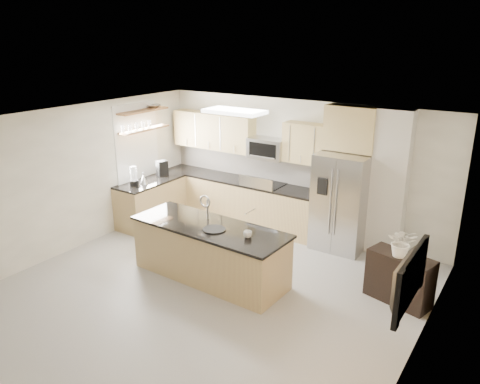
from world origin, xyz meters
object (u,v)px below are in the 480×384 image
Objects in this scene: bowl at (154,106)px; television at (400,277)px; kettle at (143,179)px; blender at (134,178)px; flower_vase at (403,235)px; range at (263,205)px; cup at (248,234)px; microwave at (267,148)px; coffee_maker at (162,169)px; platter at (214,229)px; credenza at (399,278)px; refrigerator at (341,202)px; island at (210,251)px.

bowl is 6.35m from television.
blender is at bearing -103.36° from kettle.
flower_vase is (5.17, 0.12, -0.01)m from blender.
cup is at bearing -64.50° from range.
microwave is 0.71× the size of television.
flower_vase is (5.19, -0.71, 0.00)m from coffee_maker.
bowl reaches higher than cup.
blender reaches higher than cup.
microwave is 2.13× the size of platter.
kettle reaches higher than credenza.
coffee_maker is at bearing 96.44° from kettle.
refrigerator is 1.96m from flower_vase.
island is 2.64m from kettle.
credenza is at bearing 12.64° from television.
range is 0.43× the size of island.
blender is 1.16× the size of bowl.
coffee_maker is at bearing 91.38° from blender.
cup is at bearing 4.54° from platter.
platter is at bearing -77.52° from range.
television is (3.51, -3.24, -0.28)m from microwave.
microwave is at bearing 101.87° from platter.
island is at bearing -17.50° from blender.
coffee_maker reaches higher than platter.
flower_vase is (1.99, 0.94, 0.13)m from cup.
range is 1.50× the size of microwave.
coffee_maker is 0.95× the size of bowl.
refrigerator is 4.23m from bowl.
flower_vase is (-0.01, -0.05, 0.70)m from credenza.
television is at bearing -13.03° from island.
range is at bearing 156.04° from flower_vase.
range is 1.71m from refrigerator.
range reaches higher than credenza.
refrigerator is at bearing -5.86° from microwave.
blender is at bearing -78.47° from bowl.
island is (-1.30, -2.22, -0.44)m from refrigerator.
coffee_maker is at bearing -9.97° from bowl.
island reaches higher than blender.
kettle is at bearing 71.69° from television.
island reaches higher than coffee_maker.
blender reaches higher than kettle.
television is (5.61, -2.45, 0.27)m from coffee_maker.
microwave is 2.34× the size of coffee_maker.
bowl reaches higher than kettle.
platter is 0.90× the size of blender.
microwave is at bearing 38.05° from blender.
kettle is at bearing -145.08° from microwave.
bowl is (-0.23, 0.65, 1.36)m from kettle.
cup is at bearing -65.64° from microwave.
microwave is at bearing 114.36° from cup.
credenza is at bearing -0.40° from kettle.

